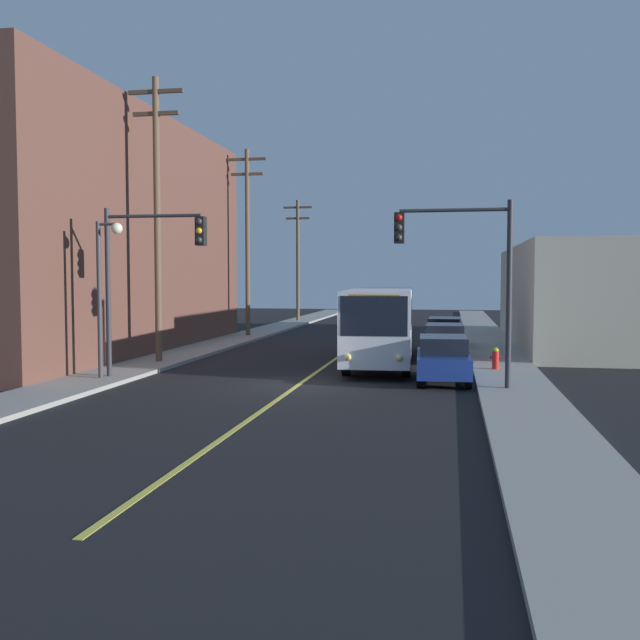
% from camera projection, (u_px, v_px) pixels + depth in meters
% --- Properties ---
extents(ground_plane, '(120.00, 120.00, 0.00)m').
position_uv_depth(ground_plane, '(299.00, 385.00, 24.91)').
color(ground_plane, black).
extents(sidewalk_left, '(2.50, 90.00, 0.15)m').
position_uv_depth(sidewalk_left, '(198.00, 350.00, 36.02)').
color(sidewalk_left, gray).
rests_on(sidewalk_left, ground).
extents(sidewalk_right, '(2.50, 90.00, 0.15)m').
position_uv_depth(sidewalk_right, '(497.00, 356.00, 33.44)').
color(sidewalk_right, gray).
rests_on(sidewalk_right, ground).
extents(lane_stripe_center, '(0.16, 60.00, 0.01)m').
position_uv_depth(lane_stripe_center, '(355.00, 345.00, 39.64)').
color(lane_stripe_center, '#D8CC4C').
rests_on(lane_stripe_center, ground).
extents(building_left_brick, '(10.00, 23.94, 11.55)m').
position_uv_depth(building_left_brick, '(69.00, 235.00, 35.77)').
color(building_left_brick, brown).
rests_on(building_left_brick, ground).
extents(building_right_warehouse, '(12.00, 20.70, 5.38)m').
position_uv_depth(building_right_warehouse, '(628.00, 296.00, 38.94)').
color(building_right_warehouse, beige).
rests_on(building_right_warehouse, ground).
extents(city_bus, '(3.13, 12.24, 3.20)m').
position_uv_depth(city_bus, '(382.00, 321.00, 31.16)').
color(city_bus, silver).
rests_on(city_bus, ground).
extents(parked_car_blue, '(1.97, 4.47, 1.62)m').
position_uv_depth(parked_car_blue, '(443.00, 358.00, 25.59)').
color(parked_car_blue, navy).
rests_on(parked_car_blue, ground).
extents(parked_car_red, '(1.88, 4.43, 1.62)m').
position_uv_depth(parked_car_red, '(445.00, 342.00, 32.24)').
color(parked_car_red, maroon).
rests_on(parked_car_red, ground).
extents(parked_car_black, '(1.91, 4.44, 1.62)m').
position_uv_depth(parked_car_black, '(444.00, 333.00, 37.45)').
color(parked_car_black, black).
rests_on(parked_car_black, ground).
extents(utility_pole_near, '(2.40, 0.28, 11.86)m').
position_uv_depth(utility_pole_near, '(157.00, 208.00, 30.36)').
color(utility_pole_near, brown).
rests_on(utility_pole_near, sidewalk_left).
extents(utility_pole_mid, '(2.40, 0.28, 11.34)m').
position_uv_depth(utility_pole_mid, '(247.00, 234.00, 44.36)').
color(utility_pole_mid, brown).
rests_on(utility_pole_mid, sidewalk_left).
extents(utility_pole_far, '(2.40, 0.28, 9.93)m').
position_uv_depth(utility_pole_far, '(298.00, 254.00, 60.06)').
color(utility_pole_far, brown).
rests_on(utility_pole_far, sidewalk_left).
extents(traffic_signal_left_corner, '(3.75, 0.48, 6.00)m').
position_uv_depth(traffic_signal_left_corner, '(148.00, 260.00, 25.55)').
color(traffic_signal_left_corner, '#2D2D33').
rests_on(traffic_signal_left_corner, sidewalk_left).
extents(traffic_signal_right_corner, '(3.75, 0.48, 6.00)m').
position_uv_depth(traffic_signal_right_corner, '(460.00, 258.00, 23.27)').
color(traffic_signal_right_corner, '#2D2D33').
rests_on(traffic_signal_right_corner, sidewalk_right).
extents(street_lamp_left, '(0.98, 0.40, 5.50)m').
position_uv_depth(street_lamp_left, '(105.00, 276.00, 25.39)').
color(street_lamp_left, '#38383D').
rests_on(street_lamp_left, sidewalk_left).
extents(fire_hydrant, '(0.44, 0.26, 0.84)m').
position_uv_depth(fire_hydrant, '(496.00, 358.00, 28.03)').
color(fire_hydrant, red).
rests_on(fire_hydrant, sidewalk_right).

